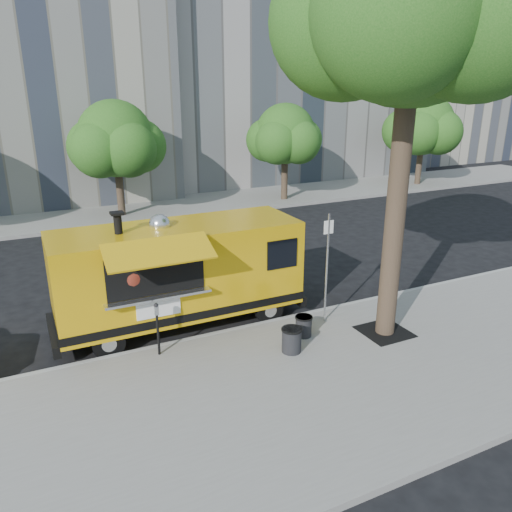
{
  "coord_description": "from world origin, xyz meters",
  "views": [
    {
      "loc": [
        -5.51,
        -11.83,
        6.26
      ],
      "look_at": [
        0.23,
        0.0,
        1.74
      ],
      "focal_mm": 35.0,
      "sensor_mm": 36.0,
      "label": 1
    }
  ],
  "objects": [
    {
      "name": "trash_bin_right",
      "position": [
        -0.09,
        -2.61,
        0.48
      ],
      "size": [
        0.51,
        0.51,
        0.61
      ],
      "color": "black",
      "rests_on": "sidewalk"
    },
    {
      "name": "parking_meter",
      "position": [
        -3.0,
        -1.35,
        0.98
      ],
      "size": [
        0.11,
        0.11,
        1.33
      ],
      "color": "black",
      "rests_on": "sidewalk"
    },
    {
      "name": "building_mid",
      "position": [
        12.0,
        23.0,
        10.0
      ],
      "size": [
        20.0,
        14.0,
        20.0
      ],
      "primitive_type": "cube",
      "color": "gray",
      "rests_on": "ground"
    },
    {
      "name": "far_tree_b",
      "position": [
        -1.0,
        12.7,
        3.83
      ],
      "size": [
        3.6,
        3.6,
        5.5
      ],
      "color": "#33261C",
      "rests_on": "far_sidewalk"
    },
    {
      "name": "sign_post",
      "position": [
        1.55,
        -1.55,
        1.85
      ],
      "size": [
        0.28,
        0.06,
        3.0
      ],
      "color": "silver",
      "rests_on": "sidewalk"
    },
    {
      "name": "far_sidewalk",
      "position": [
        0.0,
        13.5,
        0.07
      ],
      "size": [
        60.0,
        5.0,
        0.15
      ],
      "primitive_type": "cube",
      "color": "gray",
      "rests_on": "ground"
    },
    {
      "name": "tree_well",
      "position": [
        2.6,
        -2.8,
        0.15
      ],
      "size": [
        1.2,
        1.2,
        0.02
      ],
      "primitive_type": "cube",
      "color": "black",
      "rests_on": "sidewalk"
    },
    {
      "name": "far_tree_d",
      "position": [
        18.0,
        12.6,
        3.89
      ],
      "size": [
        3.78,
        3.78,
        5.64
      ],
      "color": "#33261C",
      "rests_on": "far_sidewalk"
    },
    {
      "name": "food_truck",
      "position": [
        -1.98,
        0.17,
        1.56
      ],
      "size": [
        6.74,
        3.11,
        3.32
      ],
      "rotation": [
        0.0,
        0.0,
        -0.0
      ],
      "color": "#D8A20B",
      "rests_on": "ground"
    },
    {
      "name": "far_tree_c",
      "position": [
        8.0,
        12.4,
        3.72
      ],
      "size": [
        3.24,
        3.24,
        5.21
      ],
      "color": "#33261C",
      "rests_on": "far_sidewalk"
    },
    {
      "name": "ground",
      "position": [
        0.0,
        0.0,
        0.0
      ],
      "size": [
        120.0,
        120.0,
        0.0
      ],
      "primitive_type": "plane",
      "color": "black",
      "rests_on": "ground"
    },
    {
      "name": "sidewalk",
      "position": [
        0.0,
        -4.0,
        0.07
      ],
      "size": [
        60.0,
        6.0,
        0.15
      ],
      "primitive_type": "cube",
      "color": "gray",
      "rests_on": "ground"
    },
    {
      "name": "trash_bin_left",
      "position": [
        0.58,
        -2.05,
        0.44
      ],
      "size": [
        0.45,
        0.45,
        0.54
      ],
      "color": "black",
      "rests_on": "sidewalk"
    },
    {
      "name": "building_right",
      "position": [
        30.0,
        24.0,
        8.0
      ],
      "size": [
        16.0,
        12.0,
        16.0
      ],
      "primitive_type": "cube",
      "color": "#AFA792",
      "rests_on": "ground"
    },
    {
      "name": "curb",
      "position": [
        0.0,
        -0.93,
        0.07
      ],
      "size": [
        60.0,
        0.14,
        0.16
      ],
      "primitive_type": "cube",
      "color": "#999993",
      "rests_on": "ground"
    }
  ]
}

